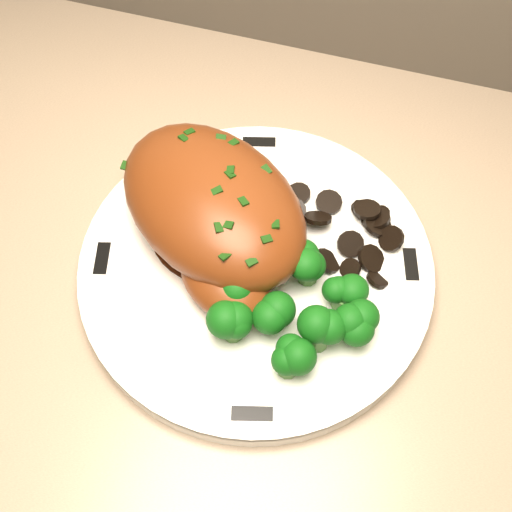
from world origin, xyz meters
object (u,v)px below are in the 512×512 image
(chicken_breast, at_px, (215,212))
(broccoli_florets, at_px, (291,305))
(plate, at_px, (256,268))
(counter, at_px, (178,405))

(chicken_breast, height_order, broccoli_florets, chicken_breast)
(chicken_breast, bearing_deg, broccoli_florets, -1.90)
(plate, relative_size, broccoli_florets, 2.31)
(counter, xyz_separation_m, broccoli_florets, (0.15, -0.02, 0.46))
(broccoli_florets, bearing_deg, plate, 134.58)
(counter, relative_size, broccoli_florets, 14.76)
(counter, relative_size, chicken_breast, 8.57)
(plate, bearing_deg, broccoli_florets, -45.42)
(plate, xyz_separation_m, chicken_breast, (-0.04, 0.02, 0.05))
(chicken_breast, relative_size, broccoli_florets, 1.72)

